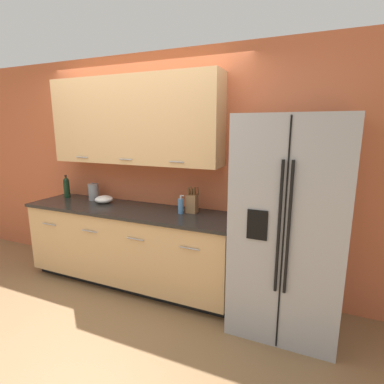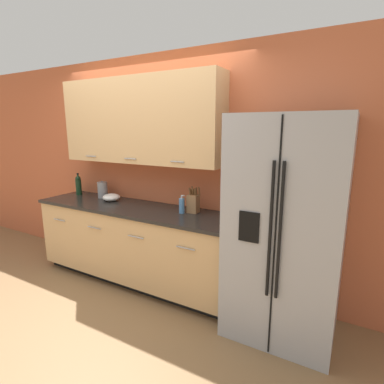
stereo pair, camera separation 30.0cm
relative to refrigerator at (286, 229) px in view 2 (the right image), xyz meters
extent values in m
plane|color=olive|center=(-1.70, -0.76, -0.95)|extent=(14.00, 14.00, 0.00)
cube|color=#BC5B38|center=(-1.70, 0.41, 0.35)|extent=(10.00, 0.05, 2.60)
cube|color=tan|center=(-1.72, 0.22, 0.91)|extent=(2.04, 0.32, 0.94)
cylinder|color=#99999E|center=(-2.34, 0.05, 0.51)|extent=(0.16, 0.01, 0.01)
cylinder|color=#99999E|center=(-1.72, 0.05, 0.51)|extent=(0.16, 0.01, 0.01)
cylinder|color=#99999E|center=(-1.11, 0.05, 0.51)|extent=(0.16, 0.01, 0.01)
cube|color=black|center=(-1.72, 0.10, -0.90)|extent=(2.42, 0.54, 0.09)
cube|color=tan|center=(-1.72, 0.06, -0.47)|extent=(2.46, 0.62, 0.78)
cube|color=black|center=(-1.72, 0.05, -0.06)|extent=(2.48, 0.64, 0.03)
cylinder|color=#99999E|center=(-2.61, -0.26, -0.25)|extent=(0.20, 0.01, 0.01)
cylinder|color=#99999E|center=(-2.02, -0.26, -0.25)|extent=(0.20, 0.01, 0.01)
cylinder|color=#99999E|center=(-1.43, -0.26, -0.25)|extent=(0.20, 0.01, 0.01)
cylinder|color=#99999E|center=(-0.84, -0.26, -0.25)|extent=(0.20, 0.01, 0.01)
cube|color=#9E9EA0|center=(0.00, 0.00, 0.00)|extent=(0.90, 0.74, 1.90)
cube|color=black|center=(0.00, -0.37, 0.00)|extent=(0.01, 0.01, 1.86)
cylinder|color=black|center=(-0.03, -0.39, 0.09)|extent=(0.02, 0.02, 1.04)
cylinder|color=black|center=(0.04, -0.39, 0.09)|extent=(0.02, 0.02, 1.04)
cube|color=black|center=(-0.20, -0.38, 0.09)|extent=(0.16, 0.01, 0.24)
cube|color=olive|center=(-1.00, 0.17, 0.06)|extent=(0.11, 0.09, 0.19)
cylinder|color=brown|center=(-1.03, 0.19, 0.18)|extent=(0.02, 0.03, 0.06)
cylinder|color=brown|center=(-1.03, 0.16, 0.19)|extent=(0.02, 0.04, 0.08)
cylinder|color=brown|center=(-1.00, 0.19, 0.18)|extent=(0.02, 0.03, 0.07)
cylinder|color=brown|center=(-1.00, 0.16, 0.20)|extent=(0.02, 0.04, 0.10)
cylinder|color=brown|center=(-0.97, 0.19, 0.19)|extent=(0.02, 0.03, 0.08)
cylinder|color=brown|center=(-0.97, 0.16, 0.19)|extent=(0.02, 0.03, 0.08)
cylinder|color=brown|center=(-0.94, 0.19, 0.20)|extent=(0.02, 0.03, 0.09)
cylinder|color=black|center=(-2.76, 0.18, 0.06)|extent=(0.08, 0.08, 0.20)
sphere|color=black|center=(-2.76, 0.18, 0.18)|extent=(0.07, 0.07, 0.07)
cylinder|color=black|center=(-2.76, 0.18, 0.20)|extent=(0.02, 0.02, 0.07)
cylinder|color=black|center=(-2.76, 0.18, 0.24)|extent=(0.03, 0.03, 0.02)
cylinder|color=#4C7FB2|center=(-1.09, 0.10, 0.04)|extent=(0.06, 0.06, 0.16)
cylinder|color=#B2B2B5|center=(-1.09, 0.10, 0.13)|extent=(0.02, 0.02, 0.04)
cylinder|color=#B2B2B5|center=(-1.08, 0.10, 0.15)|extent=(0.03, 0.01, 0.01)
cylinder|color=gray|center=(-2.35, 0.21, 0.06)|extent=(0.13, 0.13, 0.19)
cylinder|color=gray|center=(-2.35, 0.21, 0.16)|extent=(0.13, 0.13, 0.01)
sphere|color=gray|center=(-2.35, 0.21, 0.17)|extent=(0.02, 0.02, 0.02)
ellipsoid|color=white|center=(-2.13, 0.14, 0.00)|extent=(0.21, 0.21, 0.09)
camera|label=1|loc=(0.22, -2.63, 0.84)|focal=28.00mm
camera|label=2|loc=(0.49, -2.50, 0.84)|focal=28.00mm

